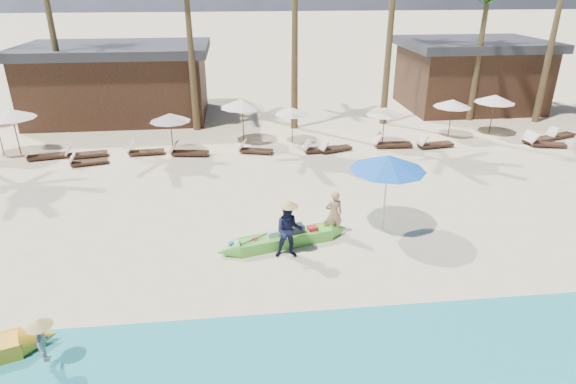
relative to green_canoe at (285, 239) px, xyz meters
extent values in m
plane|color=beige|center=(-0.21, -0.94, -0.21)|extent=(240.00, 240.00, 0.00)
cube|color=#53BD39|center=(0.00, 0.00, -0.03)|extent=(3.19, 1.42, 0.37)
cube|color=white|center=(0.00, 0.00, -0.01)|extent=(2.72, 1.13, 0.17)
cube|color=#262628|center=(0.38, 0.10, 0.25)|extent=(0.52, 0.45, 0.35)
cube|color=silver|center=(-0.39, -0.06, 0.21)|extent=(0.41, 0.37, 0.28)
cube|color=red|center=(0.92, 0.18, 0.19)|extent=(0.35, 0.31, 0.22)
cylinder|color=red|center=(-0.97, -0.20, 0.12)|extent=(0.22, 0.22, 0.09)
cylinder|color=#262628|center=(-1.18, -0.36, 0.12)|extent=(0.20, 0.20, 0.08)
sphere|color=tan|center=(-1.48, -0.39, 0.17)|extent=(0.18, 0.18, 0.18)
cylinder|color=gold|center=(1.36, 0.43, 0.17)|extent=(0.14, 0.14, 0.18)
cylinder|color=gold|center=(1.55, 0.48, 0.17)|extent=(0.14, 0.14, 0.18)
imported|color=tan|center=(1.65, 0.43, 0.59)|extent=(0.61, 0.42, 1.60)
imported|color=#141837|center=(0.05, -0.70, 0.66)|extent=(0.90, 0.72, 1.75)
imported|color=gray|center=(-5.71, -4.66, 0.45)|extent=(0.47, 0.68, 0.97)
cylinder|color=#99999E|center=(3.41, 0.68, 1.08)|extent=(0.06, 0.06, 2.59)
cone|color=blue|center=(3.41, 0.68, 2.20)|extent=(2.48, 2.48, 0.51)
cylinder|color=#3C2618|center=(-12.58, 10.04, 0.72)|extent=(0.05, 0.05, 1.88)
cylinder|color=#3C2618|center=(-11.82, 10.07, 0.86)|extent=(0.05, 0.05, 2.16)
cone|color=beige|center=(-11.82, 10.07, 1.79)|extent=(2.16, 2.16, 0.43)
cube|color=#3C2618|center=(-10.30, 9.20, -0.06)|extent=(1.77, 0.91, 0.12)
cube|color=beige|center=(-11.02, 9.03, 0.23)|extent=(0.49, 0.62, 0.49)
cube|color=#3C2618|center=(-8.11, 8.18, -0.07)|extent=(1.66, 0.87, 0.11)
cube|color=beige|center=(-8.78, 8.02, 0.21)|extent=(0.47, 0.58, 0.46)
cylinder|color=#3C2618|center=(-4.47, 9.38, 0.75)|extent=(0.05, 0.05, 1.93)
cone|color=beige|center=(-4.47, 9.38, 1.58)|extent=(1.93, 1.93, 0.39)
cube|color=#3C2618|center=(-8.46, 9.24, -0.06)|extent=(1.83, 0.86, 0.12)
cube|color=beige|center=(-9.23, 9.11, 0.25)|extent=(0.49, 0.63, 0.51)
cube|color=#3C2618|center=(-5.72, 9.30, -0.07)|extent=(1.68, 0.66, 0.12)
cube|color=beige|center=(-6.44, 9.24, 0.22)|extent=(0.41, 0.56, 0.48)
cylinder|color=#3C2618|center=(-1.01, 10.72, 0.90)|extent=(0.06, 0.06, 2.22)
cone|color=beige|center=(-1.01, 10.72, 1.85)|extent=(2.22, 2.22, 0.44)
cube|color=#3C2618|center=(-3.62, 8.90, -0.06)|extent=(1.79, 0.80, 0.12)
cube|color=beige|center=(-4.37, 9.01, 0.24)|extent=(0.46, 0.61, 0.51)
cylinder|color=#3C2618|center=(1.51, 10.47, 0.67)|extent=(0.04, 0.04, 1.77)
cone|color=beige|center=(1.51, 10.47, 1.43)|extent=(1.77, 1.77, 0.35)
cube|color=#3C2618|center=(-0.44, 8.91, -0.07)|extent=(1.67, 0.94, 0.11)
cube|color=beige|center=(-1.12, 9.10, 0.21)|extent=(0.49, 0.59, 0.46)
cube|color=#3C2618|center=(2.75, 8.72, -0.06)|extent=(1.77, 0.76, 0.12)
cube|color=beige|center=(2.00, 8.63, 0.24)|extent=(0.45, 0.60, 0.50)
cylinder|color=#3C2618|center=(6.05, 9.54, 0.72)|extent=(0.05, 0.05, 1.87)
cone|color=beige|center=(6.05, 9.54, 1.53)|extent=(1.87, 1.87, 0.37)
cube|color=#3C2618|center=(3.46, 8.74, -0.07)|extent=(1.68, 1.03, 0.11)
cube|color=beige|center=(2.79, 8.50, 0.21)|extent=(0.51, 0.61, 0.47)
cube|color=#3C2618|center=(6.45, 9.02, -0.05)|extent=(1.86, 0.71, 0.13)
cube|color=beige|center=(5.65, 9.07, 0.27)|extent=(0.45, 0.62, 0.53)
cylinder|color=#3C2618|center=(9.98, 10.47, 0.76)|extent=(0.05, 0.05, 1.95)
cone|color=beige|center=(9.98, 10.47, 1.60)|extent=(1.95, 1.95, 0.39)
cube|color=#3C2618|center=(8.58, 8.78, -0.06)|extent=(1.85, 0.83, 0.13)
cube|color=beige|center=(7.80, 8.66, 0.26)|extent=(0.48, 0.63, 0.52)
cylinder|color=#3C2618|center=(12.40, 10.67, 0.83)|extent=(0.05, 0.05, 2.10)
cone|color=beige|center=(12.40, 10.67, 1.74)|extent=(2.10, 2.10, 0.42)
cube|color=#3C2618|center=(14.19, 8.94, -0.06)|extent=(1.86, 1.11, 0.12)
cube|color=beige|center=(13.45, 8.69, 0.25)|extent=(0.56, 0.67, 0.52)
cube|color=#3C2618|center=(14.25, 8.21, -0.07)|extent=(1.76, 0.93, 0.12)
cube|color=beige|center=(13.54, 8.39, 0.23)|extent=(0.50, 0.62, 0.49)
cube|color=#3C2618|center=(15.86, 9.56, -0.07)|extent=(1.74, 1.04, 0.12)
cube|color=beige|center=(15.17, 9.33, 0.22)|extent=(0.53, 0.63, 0.48)
cone|color=brown|center=(-10.65, 14.14, 5.23)|extent=(0.40, 0.40, 10.89)
cone|color=brown|center=(-3.57, 13.33, 4.82)|extent=(0.40, 0.40, 10.08)
cone|color=brown|center=(1.94, 13.07, 5.42)|extent=(0.40, 0.40, 11.26)
cone|color=brown|center=(7.24, 13.44, 6.37)|extent=(0.40, 0.40, 13.16)
cone|color=brown|center=(12.63, 13.58, 3.82)|extent=(0.40, 0.40, 8.07)
cone|color=brown|center=(16.36, 12.74, 5.10)|extent=(0.40, 0.40, 10.64)
cube|color=#3C2618|center=(-8.21, 16.56, 1.69)|extent=(10.00, 6.00, 3.80)
cube|color=#2D2D33|center=(-8.21, 16.56, 3.84)|extent=(10.80, 6.60, 0.50)
cube|color=#3C2618|center=(13.79, 16.56, 1.69)|extent=(8.00, 6.00, 3.80)
cube|color=#2D2D33|center=(13.79, 16.56, 3.84)|extent=(8.80, 6.60, 0.50)
camera|label=1|loc=(-1.40, -13.31, 7.59)|focal=30.00mm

